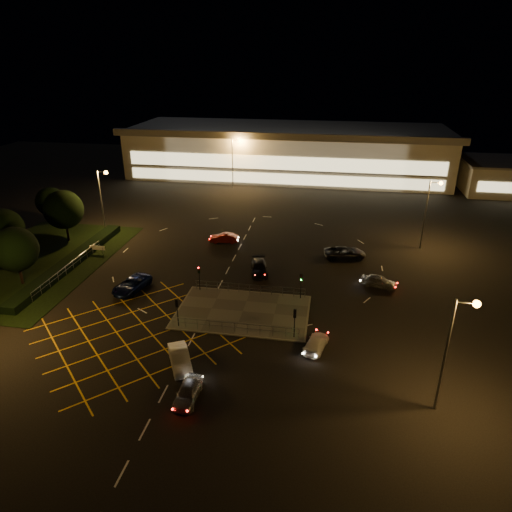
% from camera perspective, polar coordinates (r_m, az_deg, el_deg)
% --- Properties ---
extents(ground, '(180.00, 180.00, 0.00)m').
position_cam_1_polar(ground, '(52.48, -3.39, -5.71)').
color(ground, black).
rests_on(ground, ground).
extents(pedestrian_island, '(14.00, 9.00, 0.12)m').
position_cam_1_polar(pedestrian_island, '(50.39, -1.67, -6.96)').
color(pedestrian_island, '#4C4944').
rests_on(pedestrian_island, ground).
extents(grass_verge, '(18.00, 30.00, 0.08)m').
position_cam_1_polar(grass_verge, '(68.57, -25.66, -0.73)').
color(grass_verge, black).
rests_on(grass_verge, ground).
extents(hedge, '(2.00, 26.00, 1.00)m').
position_cam_1_polar(hedge, '(65.70, -22.14, -0.69)').
color(hedge, black).
rests_on(hedge, ground).
extents(supermarket, '(72.00, 26.50, 10.50)m').
position_cam_1_polar(supermarket, '(108.79, 3.95, 13.01)').
color(supermarket, beige).
rests_on(supermarket, ground).
extents(retail_unit_a, '(18.80, 14.80, 6.35)m').
position_cam_1_polar(retail_unit_a, '(106.90, 29.05, 8.73)').
color(retail_unit_a, beige).
rests_on(retail_unit_a, ground).
extents(streetlight_se, '(1.78, 0.56, 10.03)m').
position_cam_1_polar(streetlight_se, '(37.31, 23.57, -9.64)').
color(streetlight_se, slate).
rests_on(streetlight_se, ground).
extents(streetlight_nw, '(1.78, 0.56, 10.03)m').
position_cam_1_polar(streetlight_nw, '(73.72, -18.59, 7.49)').
color(streetlight_nw, slate).
rests_on(streetlight_nw, ground).
extents(streetlight_ne, '(1.78, 0.56, 10.03)m').
position_cam_1_polar(streetlight_ne, '(68.59, 20.92, 5.96)').
color(streetlight_ne, slate).
rests_on(streetlight_ne, ground).
extents(streetlight_far_left, '(1.78, 0.56, 10.03)m').
position_cam_1_polar(streetlight_far_left, '(96.49, -2.72, 12.38)').
color(streetlight_far_left, slate).
rests_on(streetlight_far_left, ground).
extents(streetlight_far_right, '(1.78, 0.56, 10.03)m').
position_cam_1_polar(streetlight_far_right, '(98.31, 21.46, 11.00)').
color(streetlight_far_right, slate).
rests_on(streetlight_far_right, ground).
extents(signal_sw, '(0.28, 0.30, 3.15)m').
position_cam_1_polar(signal_sw, '(47.36, -9.83, -6.30)').
color(signal_sw, black).
rests_on(signal_sw, pedestrian_island).
extents(signal_se, '(0.28, 0.30, 3.15)m').
position_cam_1_polar(signal_se, '(45.11, 4.86, -7.66)').
color(signal_se, black).
rests_on(signal_se, pedestrian_island).
extents(signal_nw, '(0.28, 0.30, 3.15)m').
position_cam_1_polar(signal_nw, '(54.03, -7.13, -2.11)').
color(signal_nw, black).
rests_on(signal_nw, pedestrian_island).
extents(signal_ne, '(0.28, 0.30, 3.15)m').
position_cam_1_polar(signal_ne, '(52.06, 5.66, -3.09)').
color(signal_ne, black).
rests_on(signal_ne, pedestrian_island).
extents(tree_b, '(5.40, 5.40, 7.35)m').
position_cam_1_polar(tree_b, '(69.35, -29.05, 2.98)').
color(tree_b, black).
rests_on(tree_b, ground).
extents(tree_c, '(5.76, 5.76, 7.84)m').
position_cam_1_polar(tree_c, '(73.08, -22.93, 5.36)').
color(tree_c, black).
rests_on(tree_c, ground).
extents(tree_d, '(4.68, 4.68, 6.37)m').
position_cam_1_polar(tree_d, '(81.34, -24.28, 6.21)').
color(tree_d, black).
rests_on(tree_d, ground).
extents(tree_e, '(5.40, 5.40, 7.35)m').
position_cam_1_polar(tree_e, '(61.36, -27.91, 0.74)').
color(tree_e, black).
rests_on(tree_e, ground).
extents(car_near_silver, '(1.72, 4.24, 1.44)m').
position_cam_1_polar(car_near_silver, '(39.21, -8.51, -16.44)').
color(car_near_silver, silver).
rests_on(car_near_silver, ground).
extents(car_queue_white, '(3.59, 4.90, 1.54)m').
position_cam_1_polar(car_queue_white, '(42.75, -9.49, -12.53)').
color(car_queue_white, silver).
rests_on(car_queue_white, ground).
extents(car_left_blue, '(3.70, 5.93, 1.53)m').
position_cam_1_polar(car_left_blue, '(56.44, -15.27, -3.46)').
color(car_left_blue, '#0A1441').
rests_on(car_left_blue, ground).
extents(car_far_dkgrey, '(3.03, 5.30, 1.45)m').
position_cam_1_polar(car_far_dkgrey, '(58.72, 0.39, -1.47)').
color(car_far_dkgrey, black).
rests_on(car_far_dkgrey, ground).
extents(car_right_silver, '(4.59, 2.82, 1.46)m').
position_cam_1_polar(car_right_silver, '(57.24, 15.10, -3.07)').
color(car_right_silver, '#9B9DA1').
rests_on(car_right_silver, ground).
extents(car_circ_red, '(4.37, 1.87, 1.40)m').
position_cam_1_polar(car_circ_red, '(68.44, -4.01, 2.27)').
color(car_circ_red, maroon).
rests_on(car_circ_red, ground).
extents(car_east_grey, '(6.13, 3.77, 1.59)m').
position_cam_1_polar(car_east_grey, '(64.10, 11.06, 0.40)').
color(car_east_grey, black).
rests_on(car_east_grey, ground).
extents(car_approach_white, '(2.68, 4.50, 1.22)m').
position_cam_1_polar(car_approach_white, '(44.79, 7.52, -10.74)').
color(car_approach_white, silver).
rests_on(car_approach_white, ground).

